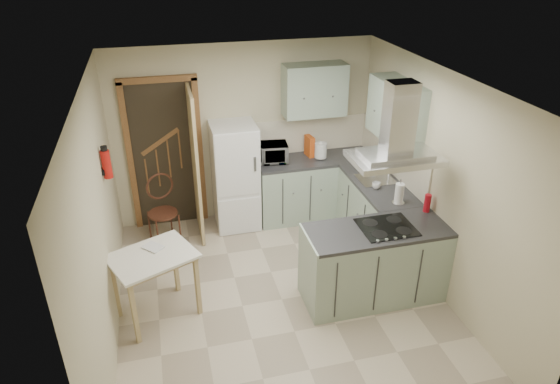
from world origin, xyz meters
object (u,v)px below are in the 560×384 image
object	(u,v)px
peninsula	(374,263)
drop_leaf_table	(156,286)
fridge	(235,176)
extractor_hood	(395,158)
microwave	(270,153)
bentwood_chair	(163,213)

from	to	relation	value
peninsula	drop_leaf_table	world-z (taller)	peninsula
fridge	peninsula	distance (m)	2.35
fridge	drop_leaf_table	size ratio (longest dim) A/B	1.80
fridge	extractor_hood	distance (m)	2.57
peninsula	microwave	world-z (taller)	microwave
extractor_hood	drop_leaf_table	bearing A→B (deg)	173.77
bentwood_chair	peninsula	bearing A→B (deg)	-57.08
fridge	peninsula	world-z (taller)	fridge
fridge	extractor_hood	world-z (taller)	extractor_hood
drop_leaf_table	microwave	xyz separation A→B (m)	(1.67, 1.76, 0.64)
microwave	fridge	bearing A→B (deg)	-168.24
microwave	peninsula	bearing A→B (deg)	-64.06
extractor_hood	bentwood_chair	xyz separation A→B (m)	(-2.35, 1.75, -1.29)
bentwood_chair	drop_leaf_table	bearing A→B (deg)	-114.54
peninsula	microwave	distance (m)	2.23
fridge	drop_leaf_table	bearing A→B (deg)	-124.24
peninsula	extractor_hood	distance (m)	1.27
bentwood_chair	microwave	bearing A→B (deg)	-8.99
extractor_hood	drop_leaf_table	size ratio (longest dim) A/B	1.08
peninsula	drop_leaf_table	size ratio (longest dim) A/B	1.86
peninsula	bentwood_chair	bearing A→B (deg)	142.05
peninsula	bentwood_chair	distance (m)	2.85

